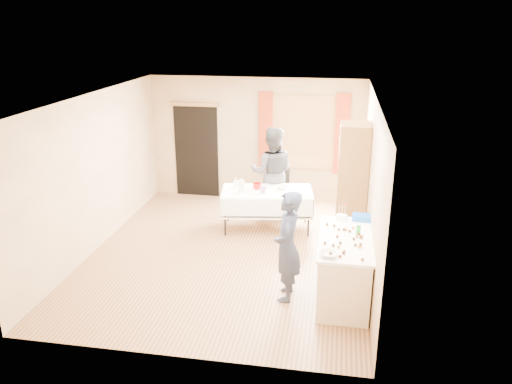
% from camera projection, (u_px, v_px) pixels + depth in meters
% --- Properties ---
extents(floor, '(4.50, 5.50, 0.02)m').
position_uv_depth(floor, '(229.00, 253.00, 8.39)').
color(floor, '#9E7047').
rests_on(floor, ground).
extents(ceiling, '(4.50, 5.50, 0.02)m').
position_uv_depth(ceiling, '(225.00, 97.00, 7.52)').
color(ceiling, white).
rests_on(ceiling, floor).
extents(wall_back, '(4.50, 0.02, 2.60)m').
position_uv_depth(wall_back, '(256.00, 140.00, 10.52)').
color(wall_back, tan).
rests_on(wall_back, floor).
extents(wall_front, '(4.50, 0.02, 2.60)m').
position_uv_depth(wall_front, '(171.00, 257.00, 5.38)').
color(wall_front, tan).
rests_on(wall_front, floor).
extents(wall_left, '(0.02, 5.50, 2.60)m').
position_uv_depth(wall_left, '(95.00, 172.00, 8.31)').
color(wall_left, tan).
rests_on(wall_left, floor).
extents(wall_right, '(0.02, 5.50, 2.60)m').
position_uv_depth(wall_right, '(372.00, 187.00, 7.59)').
color(wall_right, tan).
rests_on(wall_right, floor).
extents(window_frame, '(1.32, 0.06, 1.52)m').
position_uv_depth(window_frame, '(303.00, 133.00, 10.26)').
color(window_frame, olive).
rests_on(window_frame, wall_back).
extents(window_pane, '(1.20, 0.02, 1.40)m').
position_uv_depth(window_pane, '(303.00, 133.00, 10.24)').
color(window_pane, white).
rests_on(window_pane, wall_back).
extents(curtain_left, '(0.28, 0.06, 1.65)m').
position_uv_depth(curtain_left, '(266.00, 132.00, 10.33)').
color(curtain_left, maroon).
rests_on(curtain_left, wall_back).
extents(curtain_right, '(0.28, 0.06, 1.65)m').
position_uv_depth(curtain_right, '(342.00, 134.00, 10.09)').
color(curtain_right, maroon).
rests_on(curtain_right, wall_back).
extents(doorway, '(0.95, 0.04, 2.00)m').
position_uv_depth(doorway, '(197.00, 151.00, 10.79)').
color(doorway, black).
rests_on(doorway, floor).
extents(door_lintel, '(1.05, 0.06, 0.08)m').
position_uv_depth(door_lintel, '(194.00, 104.00, 10.43)').
color(door_lintel, olive).
rests_on(door_lintel, wall_back).
extents(cabinet, '(0.50, 0.60, 2.11)m').
position_uv_depth(cabinet, '(352.00, 185.00, 8.44)').
color(cabinet, brown).
rests_on(cabinet, floor).
extents(counter, '(0.73, 1.55, 0.91)m').
position_uv_depth(counter, '(344.00, 268.00, 6.93)').
color(counter, beige).
rests_on(counter, floor).
extents(party_table, '(1.77, 1.09, 0.75)m').
position_uv_depth(party_table, '(267.00, 206.00, 9.22)').
color(party_table, black).
rests_on(party_table, floor).
extents(chair, '(0.42, 0.42, 0.95)m').
position_uv_depth(chair, '(278.00, 198.00, 10.12)').
color(chair, black).
rests_on(chair, floor).
extents(girl, '(0.60, 0.41, 1.58)m').
position_uv_depth(girl, '(287.00, 246.00, 6.81)').
color(girl, '#202741').
rests_on(girl, floor).
extents(woman, '(0.93, 0.76, 1.78)m').
position_uv_depth(woman, '(272.00, 172.00, 9.70)').
color(woman, black).
rests_on(woman, floor).
extents(soda_can, '(0.07, 0.07, 0.12)m').
position_uv_depth(soda_can, '(358.00, 230.00, 6.87)').
color(soda_can, green).
rests_on(soda_can, counter).
extents(mixing_bowl, '(0.33, 0.33, 0.06)m').
position_uv_depth(mixing_bowl, '(328.00, 254.00, 6.25)').
color(mixing_bowl, white).
rests_on(mixing_bowl, counter).
extents(foam_block, '(0.17, 0.13, 0.08)m').
position_uv_depth(foam_block, '(342.00, 217.00, 7.37)').
color(foam_block, white).
rests_on(foam_block, counter).
extents(blue_basket, '(0.32, 0.23, 0.08)m').
position_uv_depth(blue_basket, '(363.00, 218.00, 7.36)').
color(blue_basket, blue).
rests_on(blue_basket, counter).
extents(pitcher, '(0.11, 0.11, 0.22)m').
position_uv_depth(pitcher, '(241.00, 187.00, 8.98)').
color(pitcher, silver).
rests_on(pitcher, party_table).
extents(cup_red, '(0.21, 0.21, 0.12)m').
position_uv_depth(cup_red, '(257.00, 186.00, 9.17)').
color(cup_red, '#BE0503').
rests_on(cup_red, party_table).
extents(cup_rainbow, '(0.14, 0.14, 0.11)m').
position_uv_depth(cup_rainbow, '(263.00, 190.00, 8.95)').
color(cup_rainbow, red).
rests_on(cup_rainbow, party_table).
extents(small_bowl, '(0.24, 0.24, 0.06)m').
position_uv_depth(small_bowl, '(282.00, 188.00, 9.18)').
color(small_bowl, white).
rests_on(small_bowl, party_table).
extents(pastry_tray, '(0.34, 0.30, 0.02)m').
position_uv_depth(pastry_tray, '(294.00, 193.00, 8.97)').
color(pastry_tray, white).
rests_on(pastry_tray, party_table).
extents(bottle, '(0.09, 0.09, 0.16)m').
position_uv_depth(bottle, '(236.00, 182.00, 9.30)').
color(bottle, white).
rests_on(bottle, party_table).
extents(cake_balls, '(0.53, 1.09, 0.04)m').
position_uv_depth(cake_balls, '(347.00, 240.00, 6.67)').
color(cake_balls, '#3F2314').
rests_on(cake_balls, counter).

